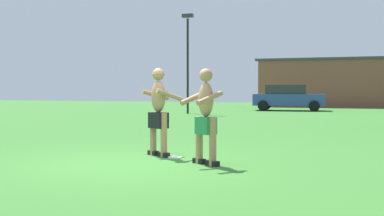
# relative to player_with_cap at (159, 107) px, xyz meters

# --- Properties ---
(ground_plane) EXTENTS (80.00, 80.00, 0.00)m
(ground_plane) POSITION_rel_player_with_cap_xyz_m (0.01, -0.99, -0.98)
(ground_plane) COLOR #38752D
(player_with_cap) EXTENTS (0.85, 0.79, 1.76)m
(player_with_cap) POSITION_rel_player_with_cap_xyz_m (0.00, 0.00, 0.00)
(player_with_cap) COLOR black
(player_with_cap) RESTS_ON ground_plane
(player_in_green) EXTENTS (0.74, 0.77, 1.69)m
(player_in_green) POSITION_rel_player_with_cap_xyz_m (1.23, -0.77, -0.08)
(player_in_green) COLOR black
(player_in_green) RESTS_ON ground_plane
(frisbee) EXTENTS (0.28, 0.28, 0.03)m
(frisbee) POSITION_rel_player_with_cap_xyz_m (0.42, -0.17, -0.96)
(frisbee) COLOR white
(frisbee) RESTS_ON ground_plane
(car_blue_mid_lot) EXTENTS (4.46, 2.37, 1.58)m
(car_blue_mid_lot) POSITION_rel_player_with_cap_xyz_m (-0.80, 21.77, -0.15)
(car_blue_mid_lot) COLOR #2D478C
(car_blue_mid_lot) RESTS_ON ground_plane
(lamp_post) EXTENTS (0.60, 0.24, 5.37)m
(lamp_post) POSITION_rel_player_with_cap_xyz_m (-5.35, 16.21, 2.35)
(lamp_post) COLOR black
(lamp_post) RESTS_ON ground_plane
(outbuilding_behind_lot) EXTENTS (12.46, 4.98, 3.60)m
(outbuilding_behind_lot) POSITION_rel_player_with_cap_xyz_m (2.00, 30.19, 0.83)
(outbuilding_behind_lot) COLOR brown
(outbuilding_behind_lot) RESTS_ON ground_plane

